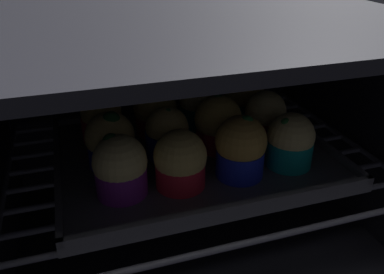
{
  "coord_description": "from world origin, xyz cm",
  "views": [
    {
      "loc": [
        -16.19,
        -27.83,
        45.08
      ],
      "look_at": [
        0.0,
        22.58,
        17.52
      ],
      "focal_mm": 37.09,
      "sensor_mm": 36.0,
      "label": 1
    }
  ],
  "objects_px": {
    "muffin_row0_col1": "(180,161)",
    "muffin_row2_col2": "(199,104)",
    "muffin_row0_col3": "(290,142)",
    "muffin_row2_col0": "(102,118)",
    "muffin_row0_col2": "(241,148)",
    "muffin_row2_col1": "(155,111)",
    "baking_tray": "(192,153)",
    "muffin_row2_col3": "(243,98)",
    "muffin_row1_col3": "(265,118)",
    "muffin_row0_col0": "(120,167)",
    "muffin_row1_col1": "(167,133)",
    "muffin_row1_col0": "(111,141)",
    "muffin_row1_col2": "(218,124)"
  },
  "relations": [
    {
      "from": "muffin_row0_col3",
      "to": "muffin_row2_col2",
      "type": "xyz_separation_m",
      "value": [
        -0.08,
        0.16,
        0.0
      ]
    },
    {
      "from": "muffin_row1_col3",
      "to": "muffin_row2_col2",
      "type": "xyz_separation_m",
      "value": [
        -0.08,
        0.08,
        0.0
      ]
    },
    {
      "from": "muffin_row0_col2",
      "to": "muffin_row2_col1",
      "type": "bearing_deg",
      "value": 116.04
    },
    {
      "from": "muffin_row0_col1",
      "to": "muffin_row0_col3",
      "type": "distance_m",
      "value": 0.16
    },
    {
      "from": "muffin_row2_col2",
      "to": "muffin_row1_col3",
      "type": "bearing_deg",
      "value": -45.76
    },
    {
      "from": "muffin_row0_col2",
      "to": "muffin_row1_col0",
      "type": "distance_m",
      "value": 0.18
    },
    {
      "from": "baking_tray",
      "to": "muffin_row1_col3",
      "type": "xyz_separation_m",
      "value": [
        0.12,
        -0.0,
        0.04
      ]
    },
    {
      "from": "muffin_row0_col1",
      "to": "muffin_row0_col2",
      "type": "bearing_deg",
      "value": -0.21
    },
    {
      "from": "muffin_row1_col0",
      "to": "muffin_row1_col3",
      "type": "relative_size",
      "value": 1.01
    },
    {
      "from": "muffin_row0_col0",
      "to": "muffin_row0_col3",
      "type": "bearing_deg",
      "value": -0.64
    },
    {
      "from": "baking_tray",
      "to": "muffin_row2_col1",
      "type": "distance_m",
      "value": 0.1
    },
    {
      "from": "muffin_row0_col1",
      "to": "muffin_row0_col3",
      "type": "bearing_deg",
      "value": 1.24
    },
    {
      "from": "muffin_row0_col1",
      "to": "muffin_row1_col2",
      "type": "height_order",
      "value": "muffin_row1_col2"
    },
    {
      "from": "muffin_row1_col1",
      "to": "muffin_row2_col3",
      "type": "relative_size",
      "value": 0.84
    },
    {
      "from": "muffin_row0_col0",
      "to": "muffin_row0_col2",
      "type": "distance_m",
      "value": 0.16
    },
    {
      "from": "baking_tray",
      "to": "muffin_row1_col1",
      "type": "bearing_deg",
      "value": 179.35
    },
    {
      "from": "muffin_row1_col1",
      "to": "muffin_row1_col3",
      "type": "distance_m",
      "value": 0.16
    },
    {
      "from": "muffin_row0_col3",
      "to": "muffin_row2_col3",
      "type": "xyz_separation_m",
      "value": [
        -0.0,
        0.16,
        0.01
      ]
    },
    {
      "from": "muffin_row2_col0",
      "to": "muffin_row0_col0",
      "type": "bearing_deg",
      "value": -88.21
    },
    {
      "from": "muffin_row2_col1",
      "to": "muffin_row2_col2",
      "type": "relative_size",
      "value": 0.95
    },
    {
      "from": "muffin_row0_col2",
      "to": "muffin_row1_col1",
      "type": "height_order",
      "value": "muffin_row0_col2"
    },
    {
      "from": "muffin_row0_col3",
      "to": "muffin_row2_col0",
      "type": "distance_m",
      "value": 0.29
    },
    {
      "from": "baking_tray",
      "to": "muffin_row2_col3",
      "type": "height_order",
      "value": "muffin_row2_col3"
    },
    {
      "from": "muffin_row1_col1",
      "to": "muffin_row2_col2",
      "type": "relative_size",
      "value": 0.87
    },
    {
      "from": "baking_tray",
      "to": "muffin_row0_col1",
      "type": "xyz_separation_m",
      "value": [
        -0.04,
        -0.08,
        0.04
      ]
    },
    {
      "from": "baking_tray",
      "to": "muffin_row0_col1",
      "type": "relative_size",
      "value": 5.12
    },
    {
      "from": "muffin_row0_col0",
      "to": "muffin_row2_col2",
      "type": "relative_size",
      "value": 0.93
    },
    {
      "from": "muffin_row0_col1",
      "to": "muffin_row2_col2",
      "type": "relative_size",
      "value": 0.9
    },
    {
      "from": "muffin_row2_col1",
      "to": "muffin_row0_col2",
      "type": "bearing_deg",
      "value": -63.96
    },
    {
      "from": "muffin_row1_col1",
      "to": "muffin_row1_col3",
      "type": "height_order",
      "value": "muffin_row1_col3"
    },
    {
      "from": "muffin_row1_col3",
      "to": "muffin_row2_col0",
      "type": "distance_m",
      "value": 0.26
    },
    {
      "from": "muffin_row1_col0",
      "to": "muffin_row2_col3",
      "type": "relative_size",
      "value": 0.92
    },
    {
      "from": "muffin_row1_col2",
      "to": "muffin_row0_col0",
      "type": "bearing_deg",
      "value": -154.64
    },
    {
      "from": "muffin_row0_col0",
      "to": "muffin_row2_col1",
      "type": "bearing_deg",
      "value": 62.54
    },
    {
      "from": "muffin_row1_col2",
      "to": "muffin_row1_col3",
      "type": "distance_m",
      "value": 0.08
    },
    {
      "from": "baking_tray",
      "to": "muffin_row0_col3",
      "type": "height_order",
      "value": "muffin_row0_col3"
    },
    {
      "from": "muffin_row2_col0",
      "to": "muffin_row2_col2",
      "type": "xyz_separation_m",
      "value": [
        0.16,
        0.0,
        0.0
      ]
    },
    {
      "from": "muffin_row0_col3",
      "to": "muffin_row2_col3",
      "type": "distance_m",
      "value": 0.16
    },
    {
      "from": "baking_tray",
      "to": "muffin_row2_col0",
      "type": "relative_size",
      "value": 4.95
    },
    {
      "from": "muffin_row0_col0",
      "to": "muffin_row2_col3",
      "type": "xyz_separation_m",
      "value": [
        0.24,
        0.15,
        0.0
      ]
    },
    {
      "from": "muffin_row0_col3",
      "to": "muffin_row2_col0",
      "type": "height_order",
      "value": "muffin_row2_col0"
    },
    {
      "from": "muffin_row1_col0",
      "to": "muffin_row1_col1",
      "type": "distance_m",
      "value": 0.08
    },
    {
      "from": "muffin_row0_col0",
      "to": "muffin_row1_col1",
      "type": "xyz_separation_m",
      "value": [
        0.08,
        0.08,
        -0.0
      ]
    },
    {
      "from": "muffin_row1_col1",
      "to": "muffin_row1_col3",
      "type": "relative_size",
      "value": 0.92
    },
    {
      "from": "baking_tray",
      "to": "muffin_row2_col0",
      "type": "xyz_separation_m",
      "value": [
        -0.12,
        0.08,
        0.04
      ]
    },
    {
      "from": "baking_tray",
      "to": "muffin_row1_col0",
      "type": "distance_m",
      "value": 0.13
    },
    {
      "from": "muffin_row0_col0",
      "to": "muffin_row1_col3",
      "type": "bearing_deg",
      "value": 17.49
    },
    {
      "from": "muffin_row1_col2",
      "to": "muffin_row2_col2",
      "type": "xyz_separation_m",
      "value": [
        -0.0,
        0.08,
        -0.0
      ]
    },
    {
      "from": "muffin_row2_col3",
      "to": "baking_tray",
      "type": "bearing_deg",
      "value": -146.76
    },
    {
      "from": "muffin_row1_col1",
      "to": "muffin_row0_col3",
      "type": "bearing_deg",
      "value": -27.01
    }
  ]
}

